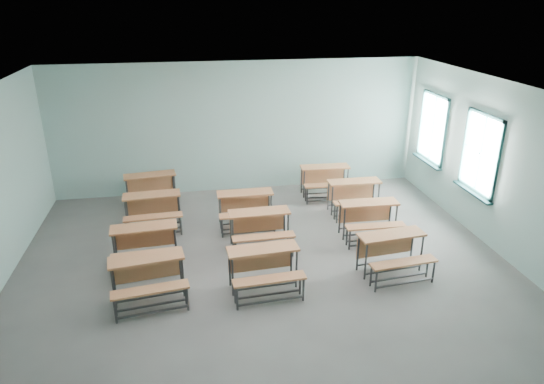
{
  "coord_description": "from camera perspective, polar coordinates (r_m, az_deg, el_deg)",
  "views": [
    {
      "loc": [
        -1.2,
        -7.54,
        4.63
      ],
      "look_at": [
        0.33,
        1.2,
        1.0
      ],
      "focal_mm": 32.0,
      "sensor_mm": 36.0,
      "label": 1
    }
  ],
  "objects": [
    {
      "name": "desk_unit_r1c0",
      "position": [
        9.09,
        -14.73,
        -5.58
      ],
      "size": [
        1.23,
        0.87,
        0.74
      ],
      "rotation": [
        0.0,
        0.0,
        0.07
      ],
      "color": "#AB653D",
      "rests_on": "ground"
    },
    {
      "name": "desk_unit_r2c1",
      "position": [
        10.28,
        -3.11,
        -1.48
      ],
      "size": [
        1.19,
        0.8,
        0.74
      ],
      "rotation": [
        0.0,
        0.0,
        -0.0
      ],
      "color": "#AB653D",
      "rests_on": "ground"
    },
    {
      "name": "desk_unit_r0c0",
      "position": [
        8.08,
        -14.39,
        -9.29
      ],
      "size": [
        1.28,
        0.94,
        0.74
      ],
      "rotation": [
        0.0,
        0.0,
        0.13
      ],
      "color": "#AB653D",
      "rests_on": "ground"
    },
    {
      "name": "desk_unit_r0c1",
      "position": [
        8.1,
        -0.91,
        -8.45
      ],
      "size": [
        1.23,
        0.87,
        0.74
      ],
      "rotation": [
        0.0,
        0.0,
        0.07
      ],
      "color": "#AB653D",
      "rests_on": "ground"
    },
    {
      "name": "desk_unit_r0c2",
      "position": [
        8.8,
        14.09,
        -6.49
      ],
      "size": [
        1.26,
        0.91,
        0.74
      ],
      "rotation": [
        0.0,
        0.0,
        0.1
      ],
      "color": "#AB653D",
      "rests_on": "ground"
    },
    {
      "name": "desk_unit_r3c0",
      "position": [
        11.63,
        -14.06,
        0.75
      ],
      "size": [
        1.28,
        0.94,
        0.74
      ],
      "rotation": [
        0.0,
        0.0,
        0.13
      ],
      "color": "#AB653D",
      "rests_on": "ground"
    },
    {
      "name": "desk_unit_r2c2",
      "position": [
        11.05,
        9.76,
        -0.05
      ],
      "size": [
        1.19,
        0.81,
        0.74
      ],
      "rotation": [
        0.0,
        0.0,
        -0.01
      ],
      "color": "#AB653D",
      "rests_on": "ground"
    },
    {
      "name": "desk_unit_r2c0",
      "position": [
        10.47,
        -13.87,
        -1.68
      ],
      "size": [
        1.23,
        0.86,
        0.74
      ],
      "rotation": [
        0.0,
        0.0,
        0.06
      ],
      "color": "#AB653D",
      "rests_on": "ground"
    },
    {
      "name": "room",
      "position": [
        8.26,
        -0.3,
        0.72
      ],
      "size": [
        9.04,
        8.04,
        3.24
      ],
      "color": "slate",
      "rests_on": "ground"
    },
    {
      "name": "desk_unit_r3c2",
      "position": [
        11.89,
        6.34,
        1.78
      ],
      "size": [
        1.22,
        0.84,
        0.74
      ],
      "rotation": [
        0.0,
        0.0,
        -0.04
      ],
      "color": "#AB653D",
      "rests_on": "ground"
    },
    {
      "name": "desk_unit_r1c2",
      "position": [
        9.99,
        11.44,
        -2.66
      ],
      "size": [
        1.21,
        0.83,
        0.74
      ],
      "rotation": [
        0.0,
        0.0,
        -0.03
      ],
      "color": "#AB653D",
      "rests_on": "ground"
    },
    {
      "name": "desk_unit_r1c1",
      "position": [
        9.39,
        -1.4,
        -3.88
      ],
      "size": [
        1.2,
        0.82,
        0.74
      ],
      "rotation": [
        0.0,
        0.0,
        0.02
      ],
      "color": "#AB653D",
      "rests_on": "ground"
    }
  ]
}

